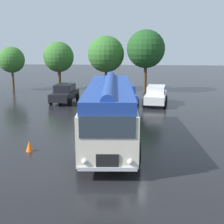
# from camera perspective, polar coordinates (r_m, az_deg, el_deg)

# --- Properties ---
(ground_plane) EXTENTS (120.00, 120.00, 0.00)m
(ground_plane) POSITION_cam_1_polar(r_m,az_deg,el_deg) (16.58, 2.12, -6.55)
(ground_plane) COLOR black
(vintage_bus) EXTENTS (3.39, 10.27, 3.49)m
(vintage_bus) POSITION_cam_1_polar(r_m,az_deg,el_deg) (16.90, -0.43, 0.51)
(vintage_bus) COLOR silver
(vintage_bus) RESTS_ON ground
(car_near_left) EXTENTS (2.16, 4.30, 1.66)m
(car_near_left) POSITION_cam_1_polar(r_m,az_deg,el_deg) (29.05, -8.66, 3.43)
(car_near_left) COLOR black
(car_near_left) RESTS_ON ground
(car_mid_left) EXTENTS (2.09, 4.26, 1.66)m
(car_mid_left) POSITION_cam_1_polar(r_m,az_deg,el_deg) (28.05, -2.84, 3.23)
(car_mid_left) COLOR black
(car_mid_left) RESTS_ON ground
(car_mid_right) EXTENTS (2.33, 4.37, 1.66)m
(car_mid_right) POSITION_cam_1_polar(r_m,az_deg,el_deg) (28.31, 2.60, 3.32)
(car_mid_right) COLOR navy
(car_mid_right) RESTS_ON ground
(car_far_right) EXTENTS (2.35, 4.38, 1.66)m
(car_far_right) POSITION_cam_1_polar(r_m,az_deg,el_deg) (27.87, 8.02, 3.06)
(car_far_right) COLOR silver
(car_far_right) RESTS_ON ground
(tree_far_left) EXTENTS (2.93, 2.93, 4.95)m
(tree_far_left) POSITION_cam_1_polar(r_m,az_deg,el_deg) (37.32, -17.79, 9.14)
(tree_far_left) COLOR #4C3823
(tree_far_left) RESTS_ON ground
(tree_left_of_centre) EXTENTS (3.43, 3.43, 5.50)m
(tree_left_of_centre) POSITION_cam_1_polar(r_m,az_deg,el_deg) (36.31, -9.95, 9.92)
(tree_left_of_centre) COLOR #4C3823
(tree_left_of_centre) RESTS_ON ground
(tree_centre) EXTENTS (4.08, 4.08, 6.15)m
(tree_centre) POSITION_cam_1_polar(r_m,az_deg,el_deg) (35.42, -0.96, 10.47)
(tree_centre) COLOR #4C3823
(tree_centre) RESTS_ON ground
(tree_right_of_centre) EXTENTS (4.14, 4.14, 6.78)m
(tree_right_of_centre) POSITION_cam_1_polar(r_m,az_deg,el_deg) (34.53, 6.06, 11.41)
(tree_right_of_centre) COLOR #4C3823
(tree_right_of_centre) RESTS_ON ground
(traffic_cone) EXTENTS (0.36, 0.36, 0.55)m
(traffic_cone) POSITION_cam_1_polar(r_m,az_deg,el_deg) (16.54, -14.88, -6.04)
(traffic_cone) COLOR orange
(traffic_cone) RESTS_ON ground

